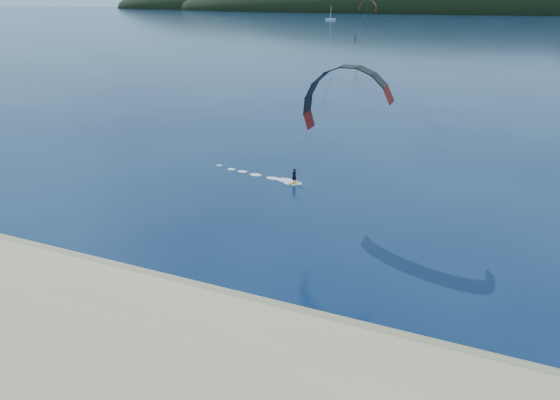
% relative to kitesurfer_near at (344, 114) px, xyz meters
% --- Properties ---
extents(ground, '(1800.00, 1800.00, 0.00)m').
position_rel_kitesurfer_near_xyz_m(ground, '(-4.97, -21.17, -8.61)').
color(ground, '#071435').
rests_on(ground, ground).
extents(wet_sand, '(220.00, 2.50, 0.10)m').
position_rel_kitesurfer_near_xyz_m(wet_sand, '(-4.97, -16.67, -8.56)').
color(wet_sand, '#8C7651').
rests_on(wet_sand, ground).
extents(headland, '(1200.00, 310.00, 140.00)m').
position_rel_kitesurfer_near_xyz_m(headland, '(-4.34, 724.11, -8.61)').
color(headland, black).
rests_on(headland, ground).
extents(kitesurfer_near, '(21.24, 7.56, 12.58)m').
position_rel_kitesurfer_near_xyz_m(kitesurfer_near, '(0.00, 0.00, 0.00)').
color(kitesurfer_near, orange).
rests_on(kitesurfer_near, ground).
extents(kitesurfer_far, '(10.17, 6.27, 15.48)m').
position_rel_kitesurfer_near_xyz_m(kitesurfer_far, '(-39.90, 178.14, 4.31)').
color(kitesurfer_far, orange).
rests_on(kitesurfer_far, ground).
extents(sailboat, '(9.04, 5.61, 12.58)m').
position_rel_kitesurfer_near_xyz_m(sailboat, '(-118.66, 383.10, -7.68)').
color(sailboat, white).
rests_on(sailboat, ground).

